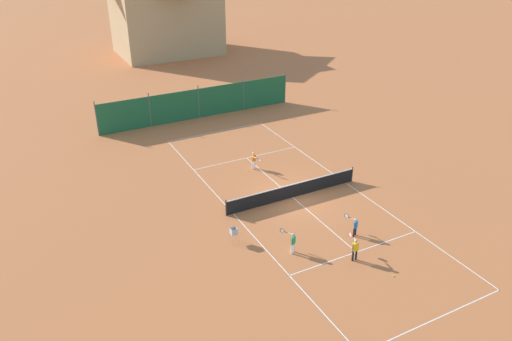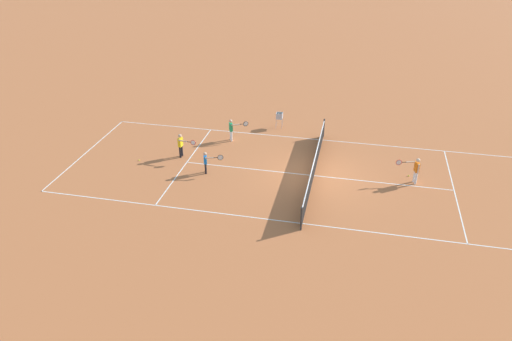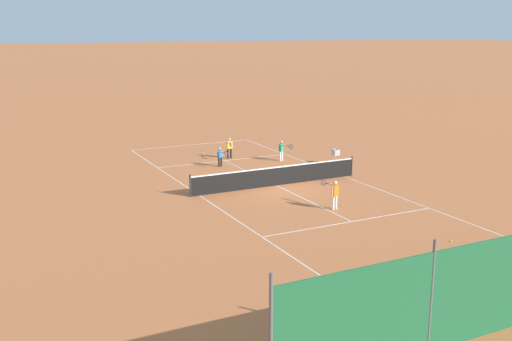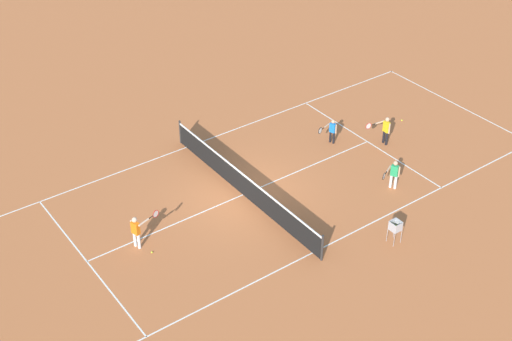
% 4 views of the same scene
% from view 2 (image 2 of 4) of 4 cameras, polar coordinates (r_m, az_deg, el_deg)
% --- Properties ---
extents(ground_plane, '(600.00, 600.00, 0.00)m').
position_cam_2_polar(ground_plane, '(24.03, 6.62, -0.58)').
color(ground_plane, '#BC6638').
extents(court_line_markings, '(8.25, 23.85, 0.01)m').
position_cam_2_polar(court_line_markings, '(24.03, 6.62, -0.58)').
color(court_line_markings, white).
rests_on(court_line_markings, ground).
extents(tennis_net, '(9.18, 0.08, 1.06)m').
position_cam_2_polar(tennis_net, '(23.79, 6.69, 0.47)').
color(tennis_net, '#2D2D2D').
rests_on(tennis_net, ground).
extents(player_near_baseline, '(0.51, 1.02, 1.26)m').
position_cam_2_polar(player_near_baseline, '(25.56, -8.55, 3.03)').
color(player_near_baseline, black).
rests_on(player_near_baseline, ground).
extents(player_near_service, '(0.46, 1.04, 1.22)m').
position_cam_2_polar(player_near_service, '(27.14, -2.78, 4.84)').
color(player_near_service, white).
rests_on(player_near_service, ground).
extents(player_far_baseline, '(0.36, 0.98, 1.11)m').
position_cam_2_polar(player_far_baseline, '(23.93, -5.68, 1.11)').
color(player_far_baseline, black).
rests_on(player_far_baseline, ground).
extents(player_far_service, '(0.42, 1.09, 1.27)m').
position_cam_2_polar(player_far_service, '(24.07, 17.78, 0.19)').
color(player_far_service, white).
rests_on(player_far_service, ground).
extents(tennis_ball_by_net_right, '(0.07, 0.07, 0.07)m').
position_cam_2_polar(tennis_ball_by_net_right, '(25.89, -13.22, 1.16)').
color(tennis_ball_by_net_right, '#CCE033').
rests_on(tennis_ball_by_net_right, ground).
extents(tennis_ball_service_box, '(0.07, 0.07, 0.07)m').
position_cam_2_polar(tennis_ball_service_box, '(24.88, 17.04, -0.57)').
color(tennis_ball_service_box, '#CCE033').
rests_on(tennis_ball_service_box, ground).
extents(ball_hopper, '(0.36, 0.36, 0.89)m').
position_cam_2_polar(ball_hopper, '(28.79, 2.69, 6.16)').
color(ball_hopper, '#B7B7BC').
rests_on(ball_hopper, ground).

